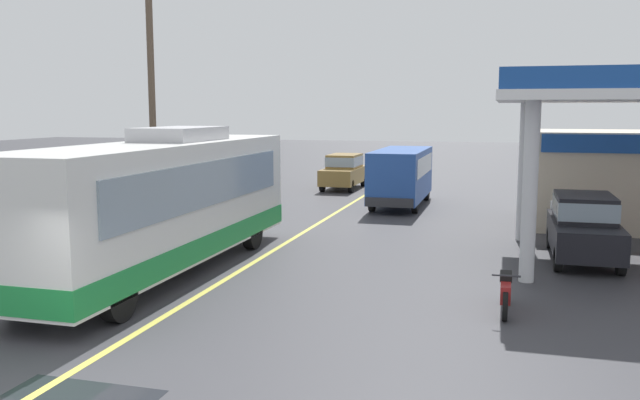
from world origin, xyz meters
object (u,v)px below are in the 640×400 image
object	(u,v)px
car_at_pump	(584,224)
minibus_opposing_lane	(401,172)
coach_bus_main	(164,206)
car_trailing_behind_bus	(344,170)
pedestrian_near_pump	(559,215)
motorcycle_parked_forecourt	(505,291)

from	to	relation	value
car_at_pump	minibus_opposing_lane	xyz separation A→B (m)	(-6.46, 9.19, 0.46)
coach_bus_main	car_at_pump	world-z (taller)	coach_bus_main
coach_bus_main	minibus_opposing_lane	world-z (taller)	coach_bus_main
coach_bus_main	minibus_opposing_lane	size ratio (longest dim) A/B	1.80
minibus_opposing_lane	coach_bus_main	bearing A→B (deg)	-106.56
coach_bus_main	car_at_pump	distance (m)	11.37
car_trailing_behind_bus	pedestrian_near_pump	bearing A→B (deg)	-51.92
coach_bus_main	pedestrian_near_pump	world-z (taller)	coach_bus_main
coach_bus_main	car_at_pump	size ratio (longest dim) A/B	2.63
motorcycle_parked_forecourt	car_trailing_behind_bus	distance (m)	21.75
minibus_opposing_lane	motorcycle_parked_forecourt	bearing A→B (deg)	-73.35
car_at_pump	minibus_opposing_lane	bearing A→B (deg)	125.11
minibus_opposing_lane	car_trailing_behind_bus	world-z (taller)	minibus_opposing_lane
coach_bus_main	motorcycle_parked_forecourt	xyz separation A→B (m)	(8.42, -1.18, -1.28)
pedestrian_near_pump	car_trailing_behind_bus	size ratio (longest dim) A/B	0.40
car_at_pump	motorcycle_parked_forecourt	size ratio (longest dim) A/B	2.33
minibus_opposing_lane	car_trailing_behind_bus	xyz separation A→B (m)	(-3.85, 5.41, -0.46)
minibus_opposing_lane	pedestrian_near_pump	world-z (taller)	minibus_opposing_lane
motorcycle_parked_forecourt	minibus_opposing_lane	bearing A→B (deg)	106.65
coach_bus_main	motorcycle_parked_forecourt	size ratio (longest dim) A/B	6.13
coach_bus_main	motorcycle_parked_forecourt	distance (m)	8.60
coach_bus_main	car_trailing_behind_bus	distance (m)	18.96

